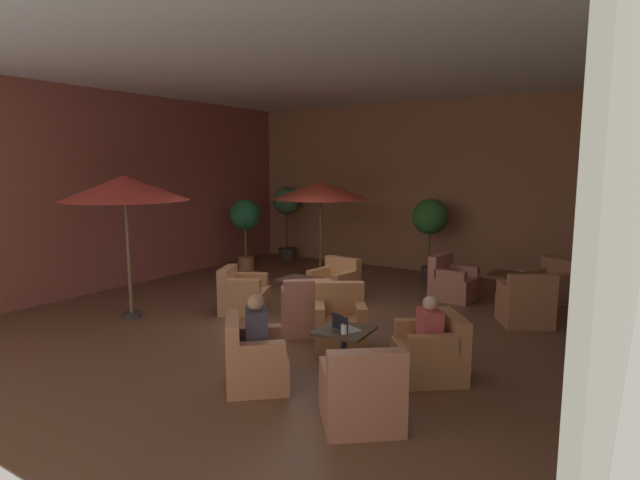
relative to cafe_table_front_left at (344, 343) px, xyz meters
name	(u,v)px	position (x,y,z in m)	size (l,w,h in m)	color
ground_plane	(304,320)	(-1.87, 1.83, -0.49)	(9.51, 10.09, 0.02)	brown
wall_back_brick	(420,187)	(-1.87, 6.84, 1.60)	(9.51, 0.08, 4.14)	#9E6747
wall_left_accent	(123,191)	(-6.58, 1.83, 1.60)	(0.08, 10.09, 4.14)	brown
wall_right_plain	(635,212)	(2.85, 1.83, 1.60)	(0.08, 10.09, 4.14)	silver
ceiling_slab	(303,67)	(-1.87, 1.83, 3.70)	(9.51, 10.09, 0.06)	silver
cafe_table_front_left	(344,343)	(0.00, 0.00, 0.00)	(0.67, 0.67, 0.64)	black
armchair_front_left_north	(362,396)	(0.71, -0.85, -0.17)	(1.10, 1.10, 0.87)	#AD674F
armchair_front_left_east	(432,353)	(0.86, 0.68, -0.17)	(1.11, 1.11, 0.79)	#AB6E46
armchair_front_left_south	(340,326)	(-0.61, 0.92, -0.14)	(1.00, 1.00, 0.93)	#AB6F45
armchair_front_left_west	(254,360)	(-0.82, -0.73, -0.16)	(1.04, 1.05, 0.85)	#B4704F
cafe_table_front_right	(299,287)	(-2.11, 2.02, 0.02)	(0.62, 0.62, 0.64)	black
armchair_front_right_north	(305,312)	(-1.44, 1.26, -0.14)	(1.03, 1.04, 0.90)	#A96656
armchair_front_right_east	(335,287)	(-1.99, 3.04, -0.17)	(0.85, 0.87, 0.84)	#B07349
armchair_front_right_south	(243,295)	(-3.02, 1.57, -0.16)	(1.03, 0.99, 0.81)	#AD724A
cafe_table_mid_center	(506,282)	(0.85, 4.45, 0.02)	(0.62, 0.62, 0.64)	black
armchair_mid_center_north	(548,286)	(1.42, 5.33, -0.17)	(1.05, 1.06, 0.83)	#AA6E50
armchair_mid_center_east	(453,283)	(-0.19, 4.54, -0.16)	(0.85, 0.84, 0.86)	#AF6756
armchair_mid_center_south	(526,305)	(1.38, 3.55, -0.14)	(1.03, 1.02, 0.90)	#AE6B4A
patio_umbrella_tall_red	(320,191)	(-3.29, 4.54, 1.57)	(2.14, 2.14, 2.27)	#2D2D2D
patio_umbrella_center_beige	(125,189)	(-4.45, 0.30, 1.75)	(2.12, 2.12, 2.45)	#2D2D2D
potted_tree_left_corner	(430,220)	(-1.24, 5.96, 0.90)	(0.81, 0.81, 1.86)	#3A2B29
potted_tree_mid_left	(286,209)	(-5.54, 6.28, 0.95)	(0.75, 0.75, 2.02)	#3A2F2A
potted_tree_mid_right	(245,220)	(-5.50, 4.51, 0.79)	(0.76, 0.76, 1.78)	#A16B46
patron_blue_shirt	(429,324)	(0.83, 0.65, 0.20)	(0.42, 0.44, 0.62)	#B74443
patron_by_window	(256,327)	(-0.79, -0.70, 0.25)	(0.44, 0.45, 0.70)	#3C3240
iced_drink_cup	(344,329)	(0.08, -0.14, 0.22)	(0.08, 0.08, 0.11)	white
open_laptop	(344,326)	(0.01, -0.03, 0.22)	(0.37, 0.33, 0.20)	#9EA0A5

